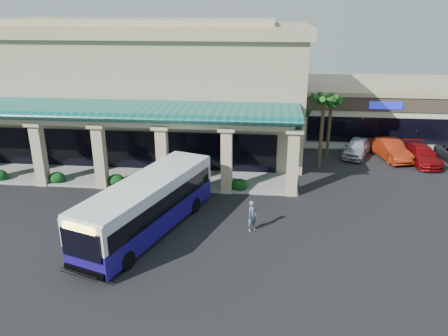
# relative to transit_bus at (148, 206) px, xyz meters

# --- Properties ---
(ground) EXTENTS (110.00, 110.00, 0.00)m
(ground) POSITION_rel_transit_bus_xyz_m (2.40, 1.00, -1.59)
(ground) COLOR black
(main_building) EXTENTS (30.80, 14.80, 11.35)m
(main_building) POSITION_rel_transit_bus_xyz_m (-5.60, 17.00, 4.08)
(main_building) COLOR tan
(main_building) RESTS_ON ground
(arcade) EXTENTS (30.00, 6.20, 5.70)m
(arcade) POSITION_rel_transit_bus_xyz_m (-5.60, 7.80, 1.26)
(arcade) COLOR #10605B
(arcade) RESTS_ON ground
(strip_mall) EXTENTS (22.50, 12.50, 4.90)m
(strip_mall) POSITION_rel_transit_bus_xyz_m (20.40, 25.00, 0.86)
(strip_mall) COLOR beige
(strip_mall) RESTS_ON ground
(palm_0) EXTENTS (2.40, 2.40, 6.60)m
(palm_0) POSITION_rel_transit_bus_xyz_m (10.90, 12.00, 1.71)
(palm_0) COLOR #184813
(palm_0) RESTS_ON ground
(palm_1) EXTENTS (2.40, 2.40, 5.80)m
(palm_1) POSITION_rel_transit_bus_xyz_m (11.90, 15.00, 1.31)
(palm_1) COLOR #184813
(palm_1) RESTS_ON ground
(broadleaf_tree) EXTENTS (2.60, 2.60, 4.81)m
(broadleaf_tree) POSITION_rel_transit_bus_xyz_m (9.90, 20.00, 0.81)
(broadleaf_tree) COLOR #0C3510
(broadleaf_tree) RESTS_ON ground
(transit_bus) EXTENTS (6.19, 11.66, 3.19)m
(transit_bus) POSITION_rel_transit_bus_xyz_m (0.00, 0.00, 0.00)
(transit_bus) COLOR navy
(transit_bus) RESTS_ON ground
(pedestrian) EXTENTS (0.78, 0.80, 1.86)m
(pedestrian) POSITION_rel_transit_bus_xyz_m (5.93, 0.73, -0.67)
(pedestrian) COLOR slate
(pedestrian) RESTS_ON ground
(car_silver) EXTENTS (3.42, 4.95, 1.56)m
(car_silver) POSITION_rel_transit_bus_xyz_m (14.46, 15.25, -0.81)
(car_silver) COLOR #B7B3C7
(car_silver) RESTS_ON ground
(car_white) EXTENTS (2.90, 5.28, 1.65)m
(car_white) POSITION_rel_transit_bus_xyz_m (17.17, 14.80, -0.77)
(car_white) COLOR #A52B0F
(car_white) RESTS_ON ground
(car_red) EXTENTS (2.45, 5.20, 1.47)m
(car_red) POSITION_rel_transit_bus_xyz_m (19.50, 13.86, -0.86)
(car_red) COLOR maroon
(car_red) RESTS_ON ground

